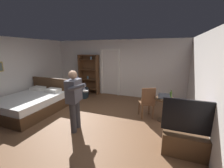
{
  "coord_description": "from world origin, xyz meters",
  "views": [
    {
      "loc": [
        2.11,
        -3.3,
        2.08
      ],
      "look_at": [
        0.83,
        0.14,
        1.2
      ],
      "focal_mm": 22.99,
      "sensor_mm": 36.0,
      "label": 1
    }
  ],
  "objects_px": {
    "person_blue_shirt": "(74,97)",
    "bed": "(32,103)",
    "bottle_on_table": "(171,96)",
    "wooden_chair": "(147,101)",
    "suitcase_small": "(83,92)",
    "suitcase_dark": "(82,93)",
    "tv_flatscreen": "(191,140)",
    "laptop": "(164,97)",
    "bookshelf": "(89,73)",
    "side_table": "(164,106)"
  },
  "relations": [
    {
      "from": "person_blue_shirt",
      "to": "suitcase_dark",
      "type": "distance_m",
      "value": 2.74
    },
    {
      "from": "bookshelf",
      "to": "person_blue_shirt",
      "type": "height_order",
      "value": "bookshelf"
    },
    {
      "from": "bookshelf",
      "to": "bottle_on_table",
      "type": "xyz_separation_m",
      "value": [
        3.63,
        -1.85,
        -0.18
      ]
    },
    {
      "from": "bed",
      "to": "side_table",
      "type": "xyz_separation_m",
      "value": [
        4.26,
        0.87,
        0.17
      ]
    },
    {
      "from": "bottle_on_table",
      "to": "wooden_chair",
      "type": "distance_m",
      "value": 0.71
    },
    {
      "from": "person_blue_shirt",
      "to": "suitcase_small",
      "type": "height_order",
      "value": "person_blue_shirt"
    },
    {
      "from": "tv_flatscreen",
      "to": "bottle_on_table",
      "type": "height_order",
      "value": "tv_flatscreen"
    },
    {
      "from": "laptop",
      "to": "bottle_on_table",
      "type": "relative_size",
      "value": 1.11
    },
    {
      "from": "bottle_on_table",
      "to": "suitcase_small",
      "type": "relative_size",
      "value": 0.58
    },
    {
      "from": "bookshelf",
      "to": "tv_flatscreen",
      "type": "xyz_separation_m",
      "value": [
        4.01,
        -3.14,
        -0.66
      ]
    },
    {
      "from": "bottle_on_table",
      "to": "wooden_chair",
      "type": "height_order",
      "value": "bottle_on_table"
    },
    {
      "from": "bed",
      "to": "laptop",
      "type": "xyz_separation_m",
      "value": [
        4.23,
        0.82,
        0.45
      ]
    },
    {
      "from": "wooden_chair",
      "to": "laptop",
      "type": "bearing_deg",
      "value": -7.0
    },
    {
      "from": "suitcase_dark",
      "to": "suitcase_small",
      "type": "bearing_deg",
      "value": 105.54
    },
    {
      "from": "suitcase_dark",
      "to": "suitcase_small",
      "type": "height_order",
      "value": "suitcase_dark"
    },
    {
      "from": "suitcase_small",
      "to": "wooden_chair",
      "type": "bearing_deg",
      "value": -35.94
    },
    {
      "from": "side_table",
      "to": "bottle_on_table",
      "type": "bearing_deg",
      "value": -29.74
    },
    {
      "from": "laptop",
      "to": "wooden_chair",
      "type": "distance_m",
      "value": 0.52
    },
    {
      "from": "bookshelf",
      "to": "tv_flatscreen",
      "type": "distance_m",
      "value": 5.14
    },
    {
      "from": "bed",
      "to": "bookshelf",
      "type": "bearing_deg",
      "value": 73.7
    },
    {
      "from": "bookshelf",
      "to": "person_blue_shirt",
      "type": "distance_m",
      "value": 3.38
    },
    {
      "from": "suitcase_dark",
      "to": "person_blue_shirt",
      "type": "bearing_deg",
      "value": -69.18
    },
    {
      "from": "tv_flatscreen",
      "to": "side_table",
      "type": "bearing_deg",
      "value": 110.96
    },
    {
      "from": "bed",
      "to": "laptop",
      "type": "height_order",
      "value": "bed"
    },
    {
      "from": "tv_flatscreen",
      "to": "suitcase_small",
      "type": "bearing_deg",
      "value": 147.32
    },
    {
      "from": "tv_flatscreen",
      "to": "bottle_on_table",
      "type": "bearing_deg",
      "value": 106.6
    },
    {
      "from": "bottle_on_table",
      "to": "person_blue_shirt",
      "type": "xyz_separation_m",
      "value": [
        -2.31,
        -1.26,
        0.1
      ]
    },
    {
      "from": "suitcase_dark",
      "to": "bottle_on_table",
      "type": "bearing_deg",
      "value": -24.39
    },
    {
      "from": "side_table",
      "to": "wooden_chair",
      "type": "bearing_deg",
      "value": 178.27
    },
    {
      "from": "tv_flatscreen",
      "to": "side_table",
      "type": "relative_size",
      "value": 1.68
    },
    {
      "from": "wooden_chair",
      "to": "person_blue_shirt",
      "type": "distance_m",
      "value": 2.18
    },
    {
      "from": "person_blue_shirt",
      "to": "bed",
      "type": "bearing_deg",
      "value": 167.21
    },
    {
      "from": "wooden_chair",
      "to": "suitcase_small",
      "type": "xyz_separation_m",
      "value": [
        -3.06,
        1.24,
        -0.37
      ]
    },
    {
      "from": "bed",
      "to": "suitcase_dark",
      "type": "relative_size",
      "value": 4.09
    },
    {
      "from": "bed",
      "to": "suitcase_small",
      "type": "xyz_separation_m",
      "value": [
        0.69,
        2.13,
        -0.13
      ]
    },
    {
      "from": "tv_flatscreen",
      "to": "bottle_on_table",
      "type": "distance_m",
      "value": 1.43
    },
    {
      "from": "tv_flatscreen",
      "to": "person_blue_shirt",
      "type": "xyz_separation_m",
      "value": [
        -2.7,
        0.03,
        0.58
      ]
    },
    {
      "from": "tv_flatscreen",
      "to": "wooden_chair",
      "type": "relative_size",
      "value": 1.19
    },
    {
      "from": "side_table",
      "to": "laptop",
      "type": "distance_m",
      "value": 0.29
    },
    {
      "from": "suitcase_small",
      "to": "bottle_on_table",
      "type": "bearing_deg",
      "value": -33.69
    },
    {
      "from": "tv_flatscreen",
      "to": "person_blue_shirt",
      "type": "bearing_deg",
      "value": 179.45
    },
    {
      "from": "side_table",
      "to": "suitcase_dark",
      "type": "height_order",
      "value": "side_table"
    },
    {
      "from": "bottle_on_table",
      "to": "suitcase_dark",
      "type": "xyz_separation_m",
      "value": [
        -3.59,
        1.06,
        -0.59
      ]
    },
    {
      "from": "bookshelf",
      "to": "wooden_chair",
      "type": "relative_size",
      "value": 1.88
    },
    {
      "from": "laptop",
      "to": "side_table",
      "type": "bearing_deg",
      "value": 55.22
    },
    {
      "from": "bookshelf",
      "to": "wooden_chair",
      "type": "height_order",
      "value": "bookshelf"
    },
    {
      "from": "tv_flatscreen",
      "to": "laptop",
      "type": "relative_size",
      "value": 3.61
    },
    {
      "from": "wooden_chair",
      "to": "person_blue_shirt",
      "type": "height_order",
      "value": "person_blue_shirt"
    },
    {
      "from": "bottle_on_table",
      "to": "suitcase_small",
      "type": "height_order",
      "value": "bottle_on_table"
    },
    {
      "from": "wooden_chair",
      "to": "suitcase_dark",
      "type": "xyz_separation_m",
      "value": [
        -2.94,
        0.97,
        -0.32
      ]
    }
  ]
}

